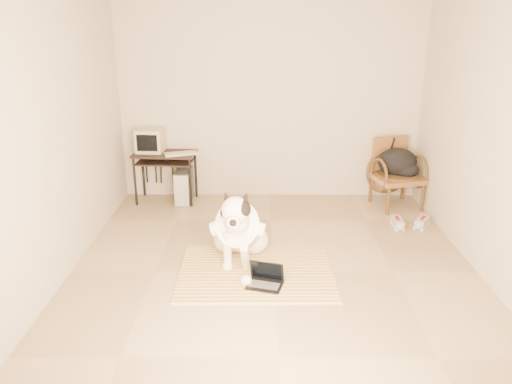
{
  "coord_description": "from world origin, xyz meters",
  "views": [
    {
      "loc": [
        -0.15,
        -4.37,
        2.38
      ],
      "look_at": [
        -0.18,
        0.37,
        0.7
      ],
      "focal_mm": 35.0,
      "sensor_mm": 36.0,
      "label": 1
    }
  ],
  "objects_px": {
    "dog": "(239,230)",
    "laptop": "(266,279)",
    "pc_tower": "(184,186)",
    "computer_desk": "(165,160)",
    "crt_monitor": "(150,140)",
    "rattan_chair": "(396,173)",
    "backpack": "(399,164)"
  },
  "relations": [
    {
      "from": "dog",
      "to": "rattan_chair",
      "type": "bearing_deg",
      "value": 38.96
    },
    {
      "from": "computer_desk",
      "to": "rattan_chair",
      "type": "xyz_separation_m",
      "value": [
        3.03,
        -0.13,
        -0.13
      ]
    },
    {
      "from": "crt_monitor",
      "to": "backpack",
      "type": "height_order",
      "value": "crt_monitor"
    },
    {
      "from": "dog",
      "to": "pc_tower",
      "type": "bearing_deg",
      "value": 115.0
    },
    {
      "from": "dog",
      "to": "laptop",
      "type": "bearing_deg",
      "value": -63.55
    },
    {
      "from": "computer_desk",
      "to": "backpack",
      "type": "bearing_deg",
      "value": -2.73
    },
    {
      "from": "crt_monitor",
      "to": "pc_tower",
      "type": "bearing_deg",
      "value": -11.09
    },
    {
      "from": "computer_desk",
      "to": "crt_monitor",
      "type": "bearing_deg",
      "value": 155.66
    },
    {
      "from": "dog",
      "to": "rattan_chair",
      "type": "distance_m",
      "value": 2.55
    },
    {
      "from": "backpack",
      "to": "dog",
      "type": "bearing_deg",
      "value": -141.67
    },
    {
      "from": "backpack",
      "to": "rattan_chair",
      "type": "bearing_deg",
      "value": 156.86
    },
    {
      "from": "laptop",
      "to": "computer_desk",
      "type": "xyz_separation_m",
      "value": [
        -1.31,
        2.26,
        0.51
      ]
    },
    {
      "from": "pc_tower",
      "to": "rattan_chair",
      "type": "relative_size",
      "value": 0.53
    },
    {
      "from": "dog",
      "to": "backpack",
      "type": "relative_size",
      "value": 2.39
    },
    {
      "from": "crt_monitor",
      "to": "rattan_chair",
      "type": "xyz_separation_m",
      "value": [
        3.23,
        -0.22,
        -0.38
      ]
    },
    {
      "from": "pc_tower",
      "to": "dog",
      "type": "bearing_deg",
      "value": -65.0
    },
    {
      "from": "rattan_chair",
      "to": "computer_desk",
      "type": "bearing_deg",
      "value": 177.47
    },
    {
      "from": "rattan_chair",
      "to": "laptop",
      "type": "bearing_deg",
      "value": -128.96
    },
    {
      "from": "dog",
      "to": "pc_tower",
      "type": "distance_m",
      "value": 1.93
    },
    {
      "from": "dog",
      "to": "computer_desk",
      "type": "relative_size",
      "value": 1.44
    },
    {
      "from": "laptop",
      "to": "backpack",
      "type": "distance_m",
      "value": 2.79
    },
    {
      "from": "computer_desk",
      "to": "crt_monitor",
      "type": "relative_size",
      "value": 2.31
    },
    {
      "from": "pc_tower",
      "to": "backpack",
      "type": "height_order",
      "value": "backpack"
    },
    {
      "from": "dog",
      "to": "laptop",
      "type": "xyz_separation_m",
      "value": [
        0.26,
        -0.53,
        -0.27
      ]
    },
    {
      "from": "computer_desk",
      "to": "backpack",
      "type": "height_order",
      "value": "backpack"
    },
    {
      "from": "crt_monitor",
      "to": "rattan_chair",
      "type": "height_order",
      "value": "crt_monitor"
    },
    {
      "from": "pc_tower",
      "to": "backpack",
      "type": "bearing_deg",
      "value": -3.03
    },
    {
      "from": "laptop",
      "to": "backpack",
      "type": "bearing_deg",
      "value": 50.41
    },
    {
      "from": "laptop",
      "to": "computer_desk",
      "type": "bearing_deg",
      "value": 120.05
    },
    {
      "from": "computer_desk",
      "to": "rattan_chair",
      "type": "height_order",
      "value": "rattan_chair"
    },
    {
      "from": "laptop",
      "to": "pc_tower",
      "type": "relative_size",
      "value": 0.79
    },
    {
      "from": "pc_tower",
      "to": "backpack",
      "type": "relative_size",
      "value": 0.93
    }
  ]
}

